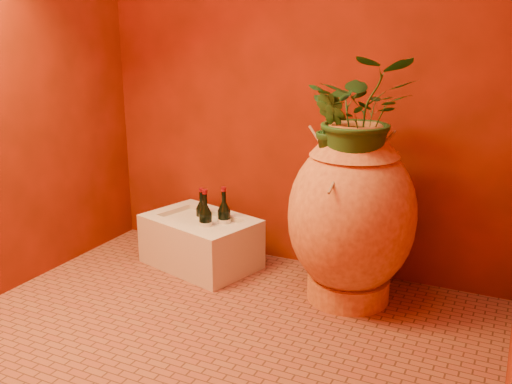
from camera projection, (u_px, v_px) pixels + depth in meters
The scene contains 10 objects.
floor at pixel (214, 336), 2.67m from camera, with size 2.50×2.50×0.00m, color brown.
wall_back at pixel (299, 53), 3.18m from camera, with size 2.50×0.02×2.50m, color #521604.
amphora at pixel (351, 215), 2.91m from camera, with size 0.86×0.86×0.94m.
stone_basin at pixel (201, 242), 3.42m from camera, with size 0.74×0.61×0.30m.
wine_bottle_a at pixel (206, 224), 3.33m from camera, with size 0.08×0.08×0.32m.
wine_bottle_b at pixel (202, 218), 3.48m from camera, with size 0.07×0.07×0.29m.
wine_bottle_c at pixel (224, 221), 3.38m from camera, with size 0.08×0.08×0.32m.
wall_tap at pixel (331, 115), 3.10m from camera, with size 0.07×0.16×0.17m.
plant_main at pixel (361, 114), 2.74m from camera, with size 0.51×0.44×0.57m, color #1C4719.
plant_side at pixel (333, 128), 2.74m from camera, with size 0.20×0.16×0.36m, color #1C4719.
Camera 1 is at (1.22, -2.05, 1.40)m, focal length 40.00 mm.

